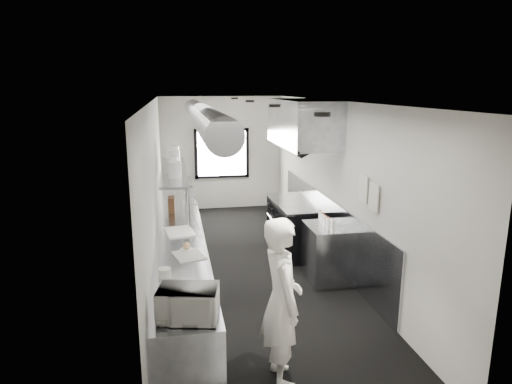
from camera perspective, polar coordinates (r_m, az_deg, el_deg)
name	(u,v)px	position (r m, az deg, el deg)	size (l,w,h in m)	color
floor	(249,268)	(7.81, -0.91, -9.56)	(3.00, 8.00, 0.01)	black
ceiling	(248,101)	(7.20, -1.00, 11.44)	(3.00, 8.00, 0.01)	beige
wall_back	(222,153)	(11.28, -4.36, 4.91)	(3.00, 0.02, 2.80)	#B9B7B0
wall_front	(333,297)	(3.70, 9.74, -13.03)	(3.00, 0.02, 2.80)	#B9B7B0
wall_left	(155,192)	(7.29, -12.66, 0.02)	(0.02, 8.00, 2.80)	#B9B7B0
wall_right	(335,184)	(7.77, 10.03, 0.95)	(0.02, 8.00, 2.80)	#B9B7B0
wall_cladding	(327,227)	(8.25, 8.93, -4.40)	(0.03, 5.50, 1.10)	gray
hvac_duct	(202,116)	(7.53, -6.84, 9.52)	(0.40, 0.40, 6.40)	gray
service_window	(222,154)	(11.25, -4.34, 4.88)	(1.36, 0.05, 1.25)	white
exhaust_hood	(302,123)	(8.15, 5.89, 8.70)	(0.81, 2.20, 0.88)	gray
prep_counter	(181,258)	(7.08, -9.54, -8.28)	(0.70, 6.00, 0.90)	gray
pass_shelf	(174,171)	(8.23, -10.34, 2.59)	(0.45, 3.00, 0.68)	gray
range	(297,226)	(8.51, 5.20, -4.31)	(0.88, 1.60, 0.94)	black
bottle_station	(327,253)	(7.29, 9.05, -7.64)	(0.65, 0.80, 0.90)	gray
far_work_table	(177,200)	(10.62, -9.98, -1.02)	(0.70, 1.20, 0.90)	gray
notice_sheet_a	(363,188)	(6.63, 13.45, 0.45)	(0.02, 0.28, 0.38)	beige
notice_sheet_b	(374,198)	(6.33, 14.70, -0.68)	(0.02, 0.28, 0.38)	beige
line_cook	(282,301)	(4.72, 3.27, -13.67)	(0.65, 0.43, 1.78)	white
microwave	(188,303)	(4.36, -8.63, -13.79)	(0.51, 0.39, 0.31)	white
deli_tub_a	(166,288)	(4.94, -11.29, -11.83)	(0.15, 0.15, 0.11)	silver
deli_tub_b	(165,273)	(5.32, -11.52, -9.98)	(0.14, 0.14, 0.10)	silver
newspaper	(189,255)	(5.91, -8.49, -7.94)	(0.35, 0.44, 0.01)	silver
small_plate	(187,250)	(6.10, -8.78, -7.23)	(0.18, 0.18, 0.02)	silver
pastry	(187,246)	(6.08, -8.80, -6.74)	(0.10, 0.10, 0.10)	tan
cutting_board	(180,232)	(6.85, -9.65, -4.97)	(0.40, 0.53, 0.02)	white
knife_block	(172,204)	(7.93, -10.66, -1.56)	(0.11, 0.24, 0.26)	brown
plate_stack_a	(174,170)	(7.48, -10.31, 2.83)	(0.23, 0.23, 0.26)	silver
plate_stack_b	(172,165)	(7.91, -10.66, 3.40)	(0.21, 0.21, 0.27)	silver
plate_stack_c	(174,159)	(8.44, -10.37, 4.15)	(0.22, 0.22, 0.31)	silver
plate_stack_d	(173,155)	(8.79, -10.48, 4.65)	(0.23, 0.23, 0.36)	silver
squeeze_bottle_a	(333,226)	(6.83, 9.70, -4.30)	(0.06, 0.06, 0.18)	white
squeeze_bottle_b	(328,223)	(6.96, 9.09, -3.96)	(0.06, 0.06, 0.18)	white
squeeze_bottle_c	(324,221)	(7.07, 8.68, -3.68)	(0.06, 0.06, 0.17)	white
squeeze_bottle_d	(322,219)	(7.20, 8.39, -3.41)	(0.05, 0.05, 0.16)	white
squeeze_bottle_e	(320,216)	(7.37, 8.15, -2.99)	(0.06, 0.06, 0.17)	white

